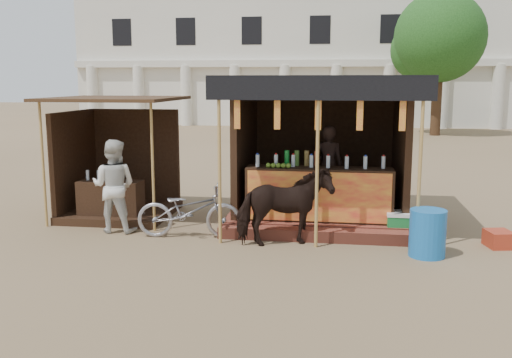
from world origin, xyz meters
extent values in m
plane|color=#846B4C|center=(0.00, 0.00, 0.00)|extent=(120.00, 120.00, 0.00)
cube|color=brown|center=(1.00, 3.50, 0.11)|extent=(3.40, 2.80, 0.22)
cube|color=brown|center=(1.00, 1.95, 0.10)|extent=(3.40, 0.35, 0.20)
cube|color=#331F12|center=(1.00, 2.55, 0.69)|extent=(2.60, 0.55, 0.95)
cube|color=red|center=(1.00, 2.27, 0.69)|extent=(2.50, 0.02, 0.88)
cube|color=#331F12|center=(1.00, 4.75, 1.47)|extent=(3.00, 0.12, 2.50)
cube|color=#331F12|center=(-0.50, 3.50, 1.47)|extent=(0.12, 2.50, 2.50)
cube|color=#331F12|center=(2.50, 3.50, 1.47)|extent=(0.12, 2.50, 2.50)
cube|color=black|center=(1.00, 3.30, 2.75)|extent=(3.60, 3.60, 0.06)
cube|color=black|center=(1.00, 1.52, 2.57)|extent=(3.60, 0.06, 0.36)
cylinder|color=tan|center=(-0.60, 1.55, 1.38)|extent=(0.06, 0.06, 2.75)
cylinder|color=tan|center=(1.00, 1.55, 1.38)|extent=(0.06, 0.06, 2.75)
cylinder|color=tan|center=(2.60, 1.55, 1.38)|extent=(0.06, 0.06, 2.75)
cube|color=red|center=(-0.30, 1.55, 2.20)|extent=(0.10, 0.02, 0.55)
cube|color=red|center=(0.35, 1.55, 2.20)|extent=(0.10, 0.02, 0.55)
cube|color=red|center=(1.00, 1.55, 2.20)|extent=(0.10, 0.02, 0.55)
cube|color=red|center=(1.65, 1.55, 2.20)|extent=(0.10, 0.02, 0.55)
cube|color=red|center=(2.30, 1.55, 2.20)|extent=(0.10, 0.02, 0.55)
imported|color=black|center=(1.13, 3.60, 1.03)|extent=(0.65, 0.49, 1.62)
cube|color=#331F12|center=(-3.00, 3.20, 0.07)|extent=(2.00, 2.00, 0.15)
cube|color=#331F12|center=(-3.00, 4.15, 1.05)|extent=(1.90, 0.10, 2.10)
cube|color=#331F12|center=(-3.95, 3.20, 1.05)|extent=(0.10, 1.90, 2.10)
cube|color=#472D19|center=(-3.00, 3.10, 2.35)|extent=(2.40, 2.40, 0.06)
cylinder|color=tan|center=(-4.05, 2.15, 1.18)|extent=(0.05, 0.05, 2.35)
cylinder|color=tan|center=(-1.95, 2.15, 1.18)|extent=(0.05, 0.05, 2.35)
cube|color=#331F12|center=(-3.00, 2.70, 0.40)|extent=(1.20, 0.50, 0.80)
imported|color=black|center=(0.47, 1.58, 0.65)|extent=(1.68, 1.22, 1.29)
imported|color=#97969E|center=(-1.20, 1.82, 0.48)|extent=(1.87, 0.81, 0.95)
imported|color=silver|center=(-2.64, 2.00, 0.84)|extent=(0.82, 0.64, 1.67)
cylinder|color=#1865B5|center=(2.73, 1.31, 0.37)|extent=(0.61, 0.61, 0.74)
cube|color=#A3301B|center=(3.97, 2.00, 0.14)|extent=(0.46, 0.51, 0.27)
cube|color=#1B7A35|center=(2.50, 2.35, 0.20)|extent=(0.62, 0.43, 0.40)
cube|color=white|center=(2.50, 2.35, 0.43)|extent=(0.64, 0.45, 0.06)
cube|color=silver|center=(-2.00, 30.00, 4.00)|extent=(26.00, 7.00, 8.00)
cube|color=silver|center=(-2.00, 26.40, 3.70)|extent=(26.00, 0.50, 0.40)
cylinder|color=silver|center=(-14.00, 26.40, 1.80)|extent=(0.70, 0.70, 3.60)
cylinder|color=silver|center=(-11.00, 26.40, 1.80)|extent=(0.70, 0.70, 3.60)
cylinder|color=silver|center=(-8.00, 26.40, 1.80)|extent=(0.70, 0.70, 3.60)
cylinder|color=silver|center=(-5.00, 26.40, 1.80)|extent=(0.70, 0.70, 3.60)
cylinder|color=silver|center=(-2.00, 26.40, 1.80)|extent=(0.70, 0.70, 3.60)
cylinder|color=silver|center=(1.00, 26.40, 1.80)|extent=(0.70, 0.70, 3.60)
cylinder|color=silver|center=(4.00, 26.40, 1.80)|extent=(0.70, 0.70, 3.60)
cylinder|color=silver|center=(7.00, 26.40, 1.80)|extent=(0.70, 0.70, 3.60)
cylinder|color=silver|center=(10.00, 26.40, 1.80)|extent=(0.70, 0.70, 3.60)
cylinder|color=#382314|center=(6.00, 22.00, 2.00)|extent=(0.50, 0.50, 4.00)
sphere|color=#2B6623|center=(6.00, 22.00, 4.80)|extent=(4.40, 4.40, 4.40)
sphere|color=#2B6623|center=(5.20, 22.60, 4.20)|extent=(2.99, 2.99, 2.99)
camera|label=1|loc=(1.37, -7.53, 2.69)|focal=40.00mm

